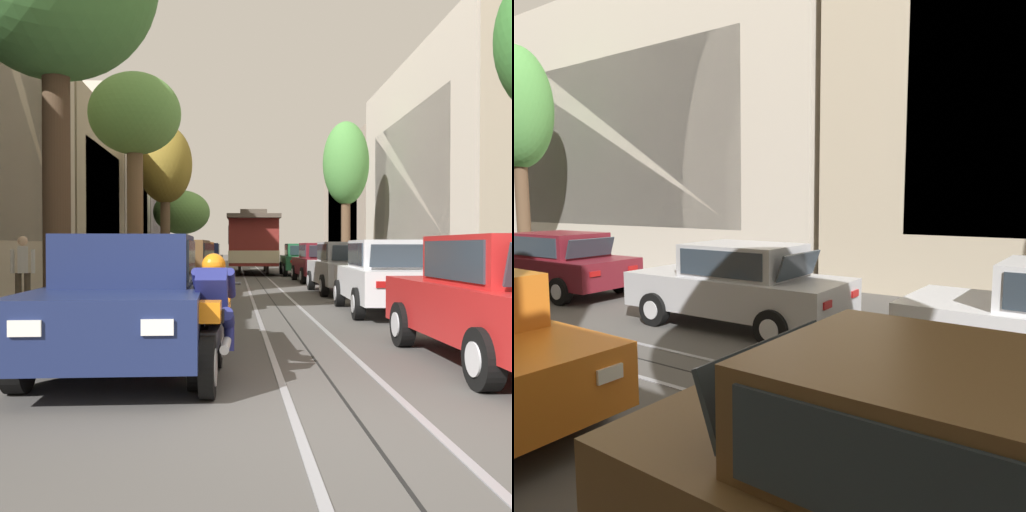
# 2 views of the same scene
# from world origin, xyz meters

# --- Properties ---
(ground_plane) EXTENTS (160.00, 160.00, 0.00)m
(ground_plane) POSITION_xyz_m (0.00, 19.83, 0.00)
(ground_plane) COLOR #4C4947
(trolley_track_rails) EXTENTS (1.14, 57.57, 0.01)m
(trolley_track_rails) POSITION_xyz_m (0.00, 22.78, 0.00)
(trolley_track_rails) COLOR gray
(trolley_track_rails) RESTS_ON ground
(building_facade_left) EXTENTS (4.81, 49.27, 10.64)m
(building_facade_left) POSITION_xyz_m (-9.16, 23.81, 4.58)
(building_facade_left) COLOR gray
(building_facade_left) RESTS_ON ground
(building_facade_right) EXTENTS (5.81, 49.27, 10.45)m
(building_facade_right) POSITION_xyz_m (9.48, 23.42, 4.87)
(building_facade_right) COLOR #BCAD93
(building_facade_right) RESTS_ON ground
(parked_car_navy_near_left) EXTENTS (2.08, 4.40, 1.58)m
(parked_car_navy_near_left) POSITION_xyz_m (-2.31, 2.76, 0.80)
(parked_car_navy_near_left) COLOR #19234C
(parked_car_navy_near_left) RESTS_ON ground
(parked_car_brown_second_left) EXTENTS (2.09, 4.40, 1.58)m
(parked_car_brown_second_left) POSITION_xyz_m (-2.37, 8.64, 0.80)
(parked_car_brown_second_left) COLOR brown
(parked_car_brown_second_left) RESTS_ON ground
(parked_car_orange_mid_left) EXTENTS (2.09, 4.40, 1.58)m
(parked_car_orange_mid_left) POSITION_xyz_m (-2.47, 14.22, 0.80)
(parked_car_orange_mid_left) COLOR orange
(parked_car_orange_mid_left) RESTS_ON ground
(parked_car_navy_fourth_left) EXTENTS (2.09, 4.40, 1.58)m
(parked_car_navy_fourth_left) POSITION_xyz_m (-2.41, 20.09, 0.80)
(parked_car_navy_fourth_left) COLOR #19234C
(parked_car_navy_fourth_left) RESTS_ON ground
(parked_car_black_fifth_left) EXTENTS (2.03, 4.37, 1.58)m
(parked_car_black_fifth_left) POSITION_xyz_m (-2.56, 26.68, 0.80)
(parked_car_black_fifth_left) COLOR black
(parked_car_black_fifth_left) RESTS_ON ground
(parked_car_red_near_right) EXTENTS (2.06, 4.39, 1.58)m
(parked_car_red_near_right) POSITION_xyz_m (2.31, 2.57, 0.80)
(parked_car_red_near_right) COLOR red
(parked_car_red_near_right) RESTS_ON ground
(parked_car_white_second_right) EXTENTS (2.12, 4.41, 1.58)m
(parked_car_white_second_right) POSITION_xyz_m (2.34, 8.29, 0.80)
(parked_car_white_second_right) COLOR silver
(parked_car_white_second_right) RESTS_ON ground
(parked_car_silver_mid_right) EXTENTS (2.04, 4.38, 1.58)m
(parked_car_silver_mid_right) POSITION_xyz_m (2.42, 13.76, 0.80)
(parked_car_silver_mid_right) COLOR #B7B7BC
(parked_car_silver_mid_right) RESTS_ON ground
(parked_car_maroon_fourth_right) EXTENTS (2.08, 4.39, 1.58)m
(parked_car_maroon_fourth_right) POSITION_xyz_m (2.49, 19.62, 0.80)
(parked_car_maroon_fourth_right) COLOR maroon
(parked_car_maroon_fourth_right) RESTS_ON ground
(parked_car_green_fifth_right) EXTENTS (2.04, 4.38, 1.58)m
(parked_car_green_fifth_right) POSITION_xyz_m (2.34, 25.29, 0.80)
(parked_car_green_fifth_right) COLOR #1E6038
(parked_car_green_fifth_right) RESTS_ON ground
(street_tree_kerb_left_second) EXTENTS (2.95, 2.48, 6.99)m
(street_tree_kerb_left_second) POSITION_xyz_m (-4.18, 14.68, 5.48)
(street_tree_kerb_left_second) COLOR brown
(street_tree_kerb_left_second) RESTS_ON ground
(street_tree_kerb_left_mid) EXTENTS (2.81, 3.07, 7.73)m
(street_tree_kerb_left_mid) POSITION_xyz_m (-4.58, 26.56, 5.60)
(street_tree_kerb_left_mid) COLOR brown
(street_tree_kerb_left_mid) RESTS_ON ground
(street_tree_kerb_left_fourth) EXTENTS (3.83, 4.07, 5.24)m
(street_tree_kerb_left_fourth) POSITION_xyz_m (-4.55, 36.05, 3.74)
(street_tree_kerb_left_fourth) COLOR brown
(street_tree_kerb_left_fourth) RESTS_ON ground
(street_tree_kerb_right_second) EXTENTS (2.25, 2.41, 7.57)m
(street_tree_kerb_right_second) POSITION_xyz_m (4.47, 24.60, 5.41)
(street_tree_kerb_right_second) COLOR brown
(street_tree_kerb_right_second) RESTS_ON ground
(cable_car_trolley) EXTENTS (2.73, 9.16, 3.28)m
(cable_car_trolley) POSITION_xyz_m (0.00, 27.54, 1.66)
(cable_car_trolley) COLOR maroon
(cable_car_trolley) RESTS_ON ground
(motorcycle_with_rider) EXTENTS (0.56, 1.99, 1.37)m
(motorcycle_with_rider) POSITION_xyz_m (-1.25, 1.76, 0.65)
(motorcycle_with_rider) COLOR black
(motorcycle_with_rider) RESTS_ON ground
(pedestrian_on_left_pavement) EXTENTS (0.55, 0.41, 1.68)m
(pedestrian_on_left_pavement) POSITION_xyz_m (-5.78, 9.05, 0.95)
(pedestrian_on_left_pavement) COLOR #4C4233
(pedestrian_on_left_pavement) RESTS_ON ground
(fire_hydrant) EXTENTS (0.40, 0.22, 0.84)m
(fire_hydrant) POSITION_xyz_m (-3.98, 8.44, 0.42)
(fire_hydrant) COLOR red
(fire_hydrant) RESTS_ON ground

